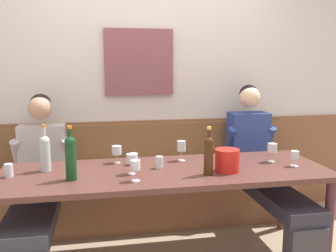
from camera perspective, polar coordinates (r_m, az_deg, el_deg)
The scene contains 19 objects.
room_wall_back at distance 3.64m, azimuth -3.13°, elevation 7.79°, with size 6.80×0.12×2.80m.
wood_wainscot_panel at distance 3.73m, azimuth -2.87°, elevation -6.46°, with size 6.80×0.03×0.97m, color brown.
wall_bench at distance 3.60m, azimuth -2.37°, elevation -10.47°, with size 2.75×0.42×0.94m.
dining_table at distance 2.84m, azimuth -0.35°, elevation -8.08°, with size 2.45×0.83×0.73m.
person_left_seat at distance 3.13m, azimuth -19.36°, elevation -7.91°, with size 0.50×1.26×1.26m.
person_right_seat at distance 3.44m, azimuth 14.17°, elevation -5.42°, with size 0.47×1.27×1.31m.
ice_bucket at distance 2.79m, azimuth 9.04°, elevation -5.22°, with size 0.18×0.18×0.17m, color red.
wine_bottle_amber_mid at distance 2.62m, azimuth -14.67°, elevation -4.53°, with size 0.08×0.08×0.38m.
wine_bottle_green_tall at distance 2.67m, azimuth 6.23°, elevation -4.29°, with size 0.07×0.07×0.35m.
wine_bottle_clear_water at distance 2.89m, azimuth -18.32°, elevation -3.79°, with size 0.08×0.08×0.35m.
wine_glass_right_end at distance 2.53m, azimuth -5.00°, elevation -6.16°, with size 0.07×0.07×0.15m.
wine_glass_near_bucket at distance 3.12m, azimuth 15.66°, elevation -3.35°, with size 0.08×0.08×0.15m.
wine_glass_mid_right at distance 3.04m, azimuth 2.07°, elevation -3.26°, with size 0.07×0.07×0.17m.
wine_glass_center_rear at distance 3.05m, azimuth 18.82°, elevation -4.35°, with size 0.06×0.06×0.12m.
wine_glass_mid_left at distance 2.69m, azimuth -5.56°, elevation -5.13°, with size 0.08×0.08×0.15m.
wine_glass_center_front at distance 3.00m, azimuth -7.86°, elevation -3.74°, with size 0.08×0.08×0.14m.
water_tumbler_left at distance 2.85m, azimuth -23.20°, elevation -6.28°, with size 0.06×0.06×0.10m, color silver.
water_tumbler_right at distance 2.84m, azimuth -1.34°, elevation -5.58°, with size 0.06×0.06×0.09m, color silver.
water_tumbler_center at distance 2.96m, azimuth -5.27°, elevation -5.04°, with size 0.07×0.07×0.09m, color silver.
Camera 1 is at (-0.49, -2.52, 1.52)m, focal length 39.82 mm.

